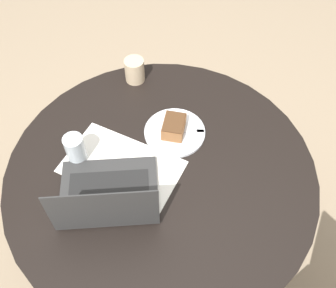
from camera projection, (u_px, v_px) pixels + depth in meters
ground_plane at (163, 252)px, 1.92m from camera, size 12.00×12.00×0.00m
dining_table at (162, 195)px, 1.45m from camera, size 1.05×1.05×0.75m
paper_document at (122, 167)px, 1.32m from camera, size 0.44×0.35×0.00m
plate at (175, 132)px, 1.40m from camera, size 0.22×0.22×0.01m
cake_slice at (174, 126)px, 1.38m from camera, size 0.08×0.10×0.05m
fork at (186, 131)px, 1.40m from camera, size 0.17×0.04×0.00m
coffee_glass at (135, 70)px, 1.53m from camera, size 0.08×0.08×0.10m
water_glass at (75, 149)px, 1.30m from camera, size 0.07×0.07×0.11m
laptop at (108, 195)px, 1.22m from camera, size 0.35×0.30×0.21m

